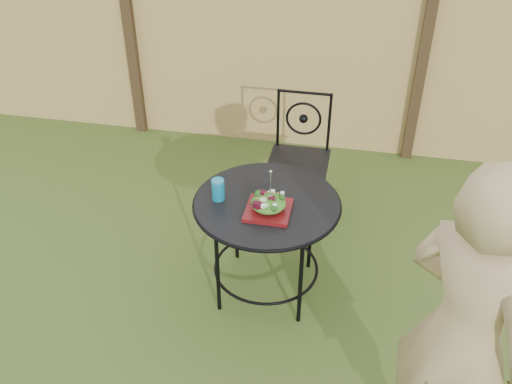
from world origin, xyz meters
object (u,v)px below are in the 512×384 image
patio_table (267,219)px  diner (461,340)px  salad_plate (268,210)px  patio_chair (300,153)px

patio_table → diner: (1.03, -1.04, 0.30)m
salad_plate → diner: bearing=-43.2°
patio_table → diner: bearing=-45.3°
patio_chair → patio_table: bearing=-94.6°
diner → salad_plate: (-1.00, 0.94, -0.15)m
patio_chair → salad_plate: bearing=-92.8°
patio_chair → diner: 2.27m
diner → salad_plate: size_ratio=6.59×
patio_table → patio_chair: 0.99m
patio_table → patio_chair: patio_chair is taller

